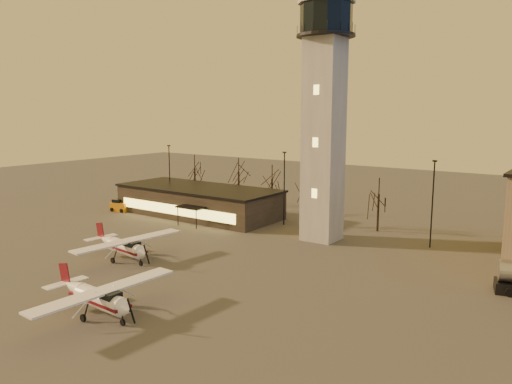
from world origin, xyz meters
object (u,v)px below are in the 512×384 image
service_cart (120,207)px  cessna_front (102,303)px  control_tower (324,105)px  terminal (198,201)px  cessna_rear (127,250)px

service_cart → cessna_front: bearing=-48.9°
control_tower → service_cart: size_ratio=10.33×
terminal → service_cart: terminal is taller
terminal → cessna_front: (19.48, -32.56, -0.99)m
control_tower → terminal: bearing=174.9°
terminal → service_cart: bearing=-157.5°
control_tower → service_cart: bearing=-175.0°
control_tower → cessna_rear: size_ratio=2.60×
terminal → cessna_rear: size_ratio=2.03×
control_tower → cessna_front: 34.22m
cessna_rear → service_cart: bearing=148.8°
terminal → service_cart: size_ratio=8.05×
control_tower → cessna_rear: bearing=-121.9°
terminal → cessna_front: bearing=-59.1°
cessna_front → cessna_rear: (-9.87, 10.68, 0.01)m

